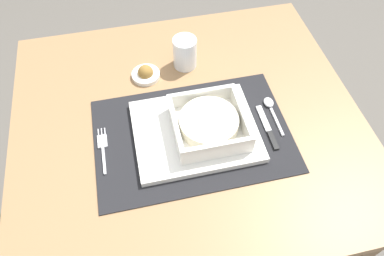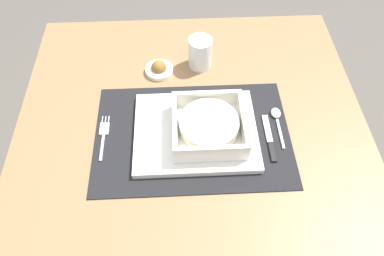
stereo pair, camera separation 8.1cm
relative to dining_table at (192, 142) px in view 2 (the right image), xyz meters
name	(u,v)px [view 2 (the right image)]	position (x,y,z in m)	size (l,w,h in m)	color
ground_plane	(192,224)	(0.00, 0.00, -0.60)	(6.00, 6.00, 0.00)	#59544C
dining_table	(192,142)	(0.00, 0.00, 0.00)	(0.85, 0.78, 0.71)	#936D47
placemat	(192,135)	(0.00, -0.05, 0.11)	(0.46, 0.31, 0.00)	black
serving_plate	(196,131)	(0.01, -0.05, 0.12)	(0.29, 0.23, 0.02)	white
porridge_bowl	(209,126)	(0.04, -0.06, 0.15)	(0.16, 0.16, 0.05)	white
fork	(104,134)	(-0.21, -0.04, 0.11)	(0.02, 0.13, 0.00)	silver
spoon	(277,118)	(0.21, -0.01, 0.11)	(0.02, 0.12, 0.01)	silver
butter_knife	(270,141)	(0.18, -0.08, 0.11)	(0.01, 0.13, 0.01)	black
drinking_glass	(200,54)	(0.03, 0.19, 0.14)	(0.06, 0.06, 0.09)	white
condiment_saucer	(159,69)	(-0.08, 0.16, 0.12)	(0.08, 0.08, 0.04)	white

